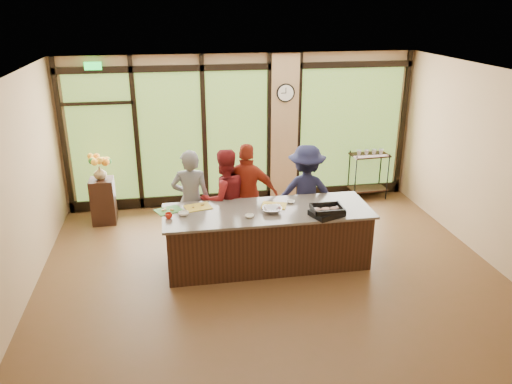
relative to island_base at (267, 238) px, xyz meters
name	(u,v)px	position (x,y,z in m)	size (l,w,h in m)	color
floor	(271,272)	(0.00, -0.30, -0.44)	(7.00, 7.00, 0.00)	brown
ceiling	(273,75)	(0.00, -0.30, 2.56)	(7.00, 7.00, 0.00)	white
back_wall	(242,131)	(0.00, 2.70, 1.06)	(7.00, 7.00, 0.00)	tan
left_wall	(14,196)	(-3.50, -0.30, 1.06)	(6.00, 6.00, 0.00)	tan
right_wall	(493,168)	(3.50, -0.30, 1.06)	(6.00, 6.00, 0.00)	tan
window_wall	(250,136)	(0.16, 2.65, 0.95)	(6.90, 0.12, 3.00)	tan
island_base	(267,238)	(0.00, 0.00, 0.00)	(3.10, 1.00, 0.88)	black
countertop	(267,211)	(0.00, 0.00, 0.46)	(3.20, 1.10, 0.04)	#70665D
wall_clock	(286,93)	(0.85, 2.57, 1.81)	(0.36, 0.04, 0.36)	black
cook_left	(191,201)	(-1.13, 0.72, 0.43)	(0.63, 0.41, 1.73)	slate
cook_midleft	(224,199)	(-0.58, 0.74, 0.41)	(0.83, 0.65, 1.71)	maroon
cook_midright	(248,194)	(-0.18, 0.81, 0.44)	(1.03, 0.43, 1.75)	maroon
cook_right	(306,193)	(0.82, 0.75, 0.41)	(1.10, 0.63, 1.70)	#181935
roasting_pan	(327,213)	(0.83, -0.36, 0.52)	(0.46, 0.36, 0.08)	black
mixing_bowl	(272,210)	(0.05, -0.10, 0.52)	(0.30, 0.30, 0.07)	silver
cutting_board_left	(169,210)	(-1.50, 0.23, 0.49)	(0.38, 0.29, 0.01)	#377B2C
cutting_board_center	(198,207)	(-1.05, 0.28, 0.49)	(0.39, 0.30, 0.01)	gold
cutting_board_right	(274,205)	(0.13, 0.14, 0.49)	(0.38, 0.28, 0.01)	gold
prep_bowl_near	(184,214)	(-1.28, 0.02, 0.51)	(0.16, 0.16, 0.05)	white
prep_bowl_mid	(249,216)	(-0.32, -0.23, 0.50)	(0.14, 0.14, 0.04)	white
prep_bowl_far	(291,202)	(0.42, 0.22, 0.50)	(0.13, 0.13, 0.03)	white
red_ramekin	(169,216)	(-1.50, -0.06, 0.52)	(0.11, 0.11, 0.08)	red
flower_stand	(103,201)	(-2.72, 2.07, -0.01)	(0.43, 0.43, 0.86)	black
flower_vase	(100,173)	(-2.72, 2.07, 0.54)	(0.24, 0.24, 0.25)	olive
bar_cart	(369,169)	(2.64, 2.45, 0.19)	(0.79, 0.49, 1.05)	black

